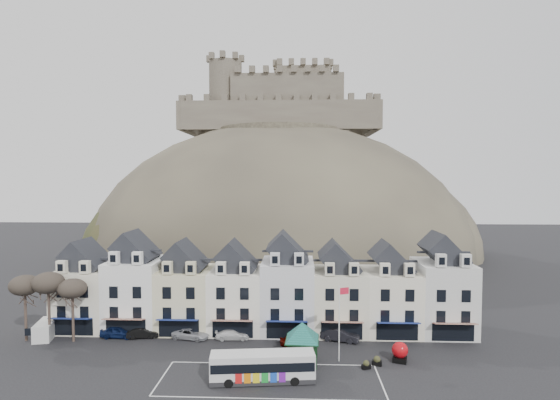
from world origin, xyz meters
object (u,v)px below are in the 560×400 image
Objects in this scene: flagpole at (340,318)px; car_maroon at (295,340)px; car_black at (143,333)px; car_silver at (191,333)px; red_buoy at (400,352)px; car_navy at (118,332)px; car_white at (232,334)px; white_van at (46,329)px; car_charcoal at (340,335)px; bus at (263,365)px; bus_shelter at (302,331)px.

car_maroon is at bearing 139.04° from flagpole.
car_black is 6.11m from car_silver.
red_buoy is 0.49× the size of car_navy.
white_van is at bearing 86.05° from car_white.
car_charcoal reaches higher than car_maroon.
car_silver is (18.43, 0.38, -0.39)m from white_van.
car_black is (12.32, 0.38, -0.40)m from white_van.
white_van is at bearing 107.69° from car_charcoal.
bus is at bearing -160.27° from red_buoy.
red_buoy is at bearing 13.63° from bus.
car_navy is 27.97m from car_charcoal.
bus_shelter is 0.85× the size of flagpole.
white_van is 18.44m from car_silver.
car_white is 8.04m from car_maroon.
bus_shelter is 24.31m from car_navy.
car_white is (-4.70, 11.12, -1.00)m from bus.
white_van is (-32.35, 6.31, -2.49)m from bus_shelter.
car_maroon is (-11.57, 4.18, -0.49)m from red_buoy.
white_van is (-43.12, 5.45, -0.07)m from red_buoy.
flagpole reaches higher than red_buoy.
bus is 4.83× the size of red_buoy.
red_buoy reaches higher than car_white.
car_black is 0.93× the size of car_white.
flagpole is 1.90× the size of car_navy.
flagpole reaches higher than car_charcoal.
car_black is 19.30m from car_maroon.
car_black is 24.80m from car_charcoal.
white_van is 31.57m from car_maroon.
red_buoy reaches higher than car_black.
car_black is at bearing 107.10° from car_charcoal.
bus_shelter is at bearing -104.10° from car_navy.
bus_shelter reaches higher than car_charcoal.
car_navy is (-23.20, 6.69, -2.78)m from bus_shelter.
white_van reaches higher than car_white.
flagpole is 2.16× the size of car_black.
flagpole is at bearing 26.27° from bus.
bus is 22.23m from car_navy.
white_van is 1.33× the size of car_maroon.
red_buoy is at bearing -119.96° from car_maroon.
car_silver is (6.11, 0.00, 0.01)m from car_black.
bus_shelter is 1.95× the size of car_maroon.
car_navy is (9.15, 0.38, -0.29)m from white_van.
flagpole is 7.79m from car_maroon.
bus is 10.03m from car_maroon.
car_navy reaches higher than car_silver.
bus_shelter is at bearing 179.00° from car_maroon.
red_buoy is 7.57m from flagpole.
flagpole is at bearing -141.06° from car_maroon.
bus_shelter is 1.70× the size of car_white.
red_buoy reaches higher than car_navy.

